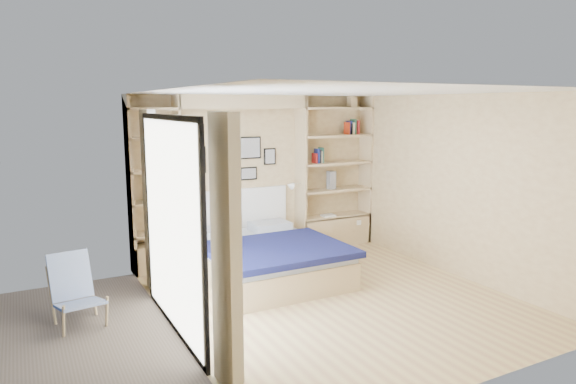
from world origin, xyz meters
TOP-DOWN VIEW (x-y plane):
  - ground at (0.00, 0.00)m, footprint 4.50×4.50m
  - room_shell at (-0.39, 1.52)m, footprint 4.50×4.50m
  - bed at (-0.39, 1.10)m, footprint 1.77×2.24m
  - photo_gallery at (-0.45, 2.22)m, footprint 1.48×0.02m
  - reading_lamps at (-0.30, 2.00)m, footprint 1.92×0.12m
  - shelf_decor at (1.11, 2.07)m, footprint 3.50×0.23m
  - deck at (-3.60, 0.00)m, footprint 3.20×4.00m
  - deck_chair at (-2.87, 0.69)m, footprint 0.56×0.82m

SIDE VIEW (x-z plane):
  - ground at x=0.00m, z-range 0.00..0.00m
  - deck at x=-3.60m, z-range -0.03..0.03m
  - bed at x=-0.39m, z-range -0.26..0.81m
  - deck_chair at x=-2.87m, z-range -0.02..0.75m
  - room_shell at x=-0.39m, z-range -1.17..3.33m
  - reading_lamps at x=-0.30m, z-range 1.03..1.17m
  - photo_gallery at x=-0.45m, z-range 1.19..2.01m
  - shelf_decor at x=1.11m, z-range 0.68..2.71m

